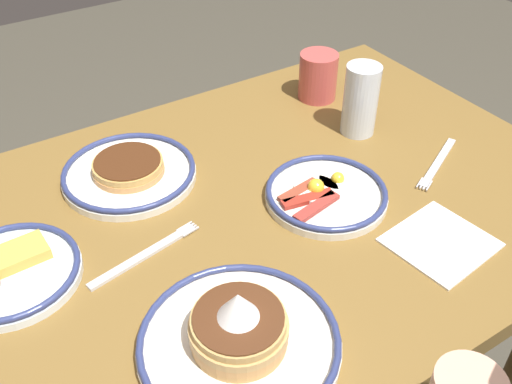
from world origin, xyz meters
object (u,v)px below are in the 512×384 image
object	(u,v)px
fork_far	(146,254)
coffee_mug	(318,75)
plate_far_side	(239,337)
drinking_glass	(360,103)
paper_napkin	(440,242)
plate_far_companion	(9,272)
plate_near_main	(325,193)
fork_near	(437,164)
plate_center_pancakes	(129,172)

from	to	relation	value
fork_far	coffee_mug	bearing A→B (deg)	-153.94
plate_far_side	coffee_mug	size ratio (longest dim) A/B	2.49
drinking_glass	paper_napkin	size ratio (longest dim) A/B	0.96
plate_far_companion	fork_far	world-z (taller)	plate_far_companion
plate_near_main	fork_far	world-z (taller)	plate_near_main
plate_far_side	paper_napkin	xyz separation A→B (m)	(-0.37, 0.00, -0.02)
plate_far_side	fork_far	size ratio (longest dim) A/B	1.35
plate_far_side	fork_near	distance (m)	0.55
plate_center_pancakes	fork_near	xyz separation A→B (m)	(-0.50, 0.27, -0.01)
plate_far_side	fork_near	world-z (taller)	plate_far_side
paper_napkin	fork_near	world-z (taller)	fork_near
plate_near_main	drinking_glass	xyz separation A→B (m)	(-0.19, -0.14, 0.05)
drinking_glass	fork_far	size ratio (longest dim) A/B	0.72
drinking_glass	fork_near	world-z (taller)	drinking_glass
plate_far_side	drinking_glass	world-z (taller)	drinking_glass
plate_far_side	paper_napkin	size ratio (longest dim) A/B	1.80
paper_napkin	fork_near	bearing A→B (deg)	-134.97
plate_center_pancakes	paper_napkin	distance (m)	0.55
coffee_mug	drinking_glass	bearing A→B (deg)	83.83
plate_far_companion	fork_near	xyz separation A→B (m)	(-0.75, 0.14, -0.01)
plate_near_main	plate_far_side	xyz separation A→B (m)	(0.29, 0.19, 0.01)
plate_near_main	paper_napkin	size ratio (longest dim) A/B	1.42
drinking_glass	paper_napkin	bearing A→B (deg)	72.48
coffee_mug	plate_near_main	bearing A→B (deg)	55.18
plate_near_main	coffee_mug	size ratio (longest dim) A/B	1.96
paper_napkin	plate_far_companion	bearing A→B (deg)	-25.86
drinking_glass	fork_near	bearing A→B (deg)	106.36
plate_far_companion	paper_napkin	xyz separation A→B (m)	(-0.60, 0.29, -0.01)
plate_center_pancakes	paper_napkin	world-z (taller)	plate_center_pancakes
plate_far_companion	coffee_mug	size ratio (longest dim) A/B	1.90
plate_near_main	coffee_mug	bearing A→B (deg)	-124.82
fork_far	plate_far_companion	bearing A→B (deg)	-18.30
plate_far_companion	plate_far_side	xyz separation A→B (m)	(-0.22, 0.29, 0.01)
plate_near_main	paper_napkin	distance (m)	0.21
plate_center_pancakes	fork_far	bearing A→B (deg)	73.88
fork_near	fork_far	bearing A→B (deg)	-7.38
plate_near_main	plate_center_pancakes	bearing A→B (deg)	-42.15
fork_near	paper_napkin	bearing A→B (deg)	45.03
fork_far	plate_far_side	bearing A→B (deg)	98.37
plate_center_pancakes	plate_far_side	xyz separation A→B (m)	(0.02, 0.42, 0.01)
plate_far_companion	coffee_mug	world-z (taller)	coffee_mug
coffee_mug	fork_near	xyz separation A→B (m)	(-0.03, 0.33, -0.05)
paper_napkin	fork_near	distance (m)	0.22
plate_far_companion	fork_far	size ratio (longest dim) A/B	1.03
plate_far_side	fork_far	xyz separation A→B (m)	(0.03, -0.23, -0.02)
drinking_glass	plate_center_pancakes	bearing A→B (deg)	-12.32
plate_near_main	drinking_glass	world-z (taller)	drinking_glass
fork_near	plate_far_companion	bearing A→B (deg)	-10.22
plate_far_side	drinking_glass	xyz separation A→B (m)	(-0.48, -0.33, 0.04)
plate_near_main	drinking_glass	distance (m)	0.24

